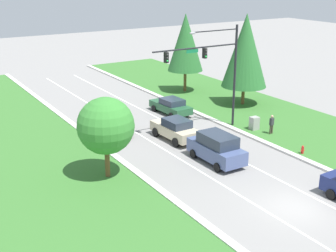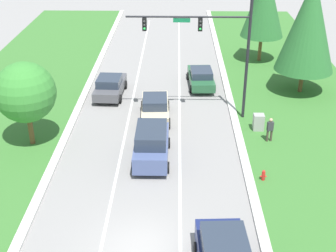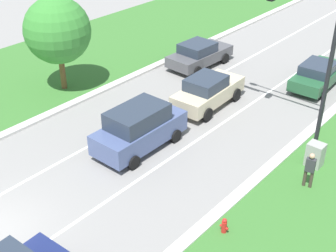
# 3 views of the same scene
# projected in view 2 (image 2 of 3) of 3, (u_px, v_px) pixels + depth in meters

# --- Properties ---
(ground_plane) EXTENTS (160.00, 160.00, 0.00)m
(ground_plane) POSITION_uv_depth(u_px,v_px,m) (141.00, 249.00, 21.08)
(ground_plane) COLOR gray
(curb_strip_right) EXTENTS (0.50, 90.00, 0.15)m
(curb_strip_right) POSITION_uv_depth(u_px,v_px,m) (266.00, 250.00, 20.95)
(curb_strip_right) COLOR beige
(curb_strip_right) RESTS_ON ground_plane
(curb_strip_left) EXTENTS (0.50, 90.00, 0.15)m
(curb_strip_left) POSITION_uv_depth(u_px,v_px,m) (16.00, 246.00, 21.14)
(curb_strip_left) COLOR beige
(curb_strip_left) RESTS_ON ground_plane
(lane_stripe_inner_left) EXTENTS (0.14, 81.00, 0.01)m
(lane_stripe_inner_left) POSITION_uv_depth(u_px,v_px,m) (101.00, 249.00, 21.11)
(lane_stripe_inner_left) COLOR white
(lane_stripe_inner_left) RESTS_ON ground_plane
(lane_stripe_inner_right) EXTENTS (0.14, 81.00, 0.01)m
(lane_stripe_inner_right) POSITION_uv_depth(u_px,v_px,m) (181.00, 250.00, 21.05)
(lane_stripe_inner_right) COLOR white
(lane_stripe_inner_right) RESTS_ON ground_plane
(traffic_signal_mast) EXTENTS (8.10, 0.41, 8.73)m
(traffic_signal_mast) POSITION_uv_depth(u_px,v_px,m) (215.00, 38.00, 30.45)
(traffic_signal_mast) COLOR black
(traffic_signal_mast) RESTS_ON ground_plane
(champagne_sedan) EXTENTS (2.19, 4.71, 1.78)m
(champagne_sedan) POSITION_uv_depth(u_px,v_px,m) (155.00, 108.00, 32.44)
(champagne_sedan) COLOR beige
(champagne_sedan) RESTS_ON ground_plane
(graphite_sedan) EXTENTS (2.29, 4.66, 1.60)m
(graphite_sedan) POSITION_uv_depth(u_px,v_px,m) (110.00, 86.00, 36.21)
(graphite_sedan) COLOR #4C4C51
(graphite_sedan) RESTS_ON ground_plane
(forest_sedan) EXTENTS (2.24, 4.78, 1.50)m
(forest_sedan) POSITION_uv_depth(u_px,v_px,m) (201.00, 77.00, 37.99)
(forest_sedan) COLOR #235633
(forest_sedan) RESTS_ON ground_plane
(slate_blue_suv) EXTENTS (2.15, 4.65, 2.11)m
(slate_blue_suv) POSITION_uv_depth(u_px,v_px,m) (152.00, 144.00, 27.55)
(slate_blue_suv) COLOR #475684
(slate_blue_suv) RESTS_ON ground_plane
(utility_cabinet) EXTENTS (0.70, 0.60, 1.18)m
(utility_cabinet) POSITION_uv_depth(u_px,v_px,m) (258.00, 123.00, 31.06)
(utility_cabinet) COLOR #9E9E99
(utility_cabinet) RESTS_ON ground_plane
(pedestrian) EXTENTS (0.42, 0.29, 1.69)m
(pedestrian) POSITION_uv_depth(u_px,v_px,m) (270.00, 129.00, 29.49)
(pedestrian) COLOR #42382D
(pedestrian) RESTS_ON ground_plane
(fire_hydrant) EXTENTS (0.34, 0.20, 0.70)m
(fire_hydrant) POSITION_uv_depth(u_px,v_px,m) (263.00, 176.00, 25.81)
(fire_hydrant) COLOR red
(fire_hydrant) RESTS_ON ground_plane
(conifer_near_right_tree) EXTENTS (4.47, 4.47, 9.07)m
(conifer_near_right_tree) POSITION_uv_depth(u_px,v_px,m) (309.00, 24.00, 34.64)
(conifer_near_right_tree) COLOR brown
(conifer_near_right_tree) RESTS_ON ground_plane
(oak_near_left_tree) EXTENTS (3.71, 3.71, 5.43)m
(oak_near_left_tree) POSITION_uv_depth(u_px,v_px,m) (25.00, 92.00, 28.05)
(oak_near_left_tree) COLOR brown
(oak_near_left_tree) RESTS_ON ground_plane
(conifer_far_right_tree) EXTENTS (3.85, 3.85, 8.59)m
(conifer_far_right_tree) POSITION_uv_depth(u_px,v_px,m) (264.00, 2.00, 41.26)
(conifer_far_right_tree) COLOR brown
(conifer_far_right_tree) RESTS_ON ground_plane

